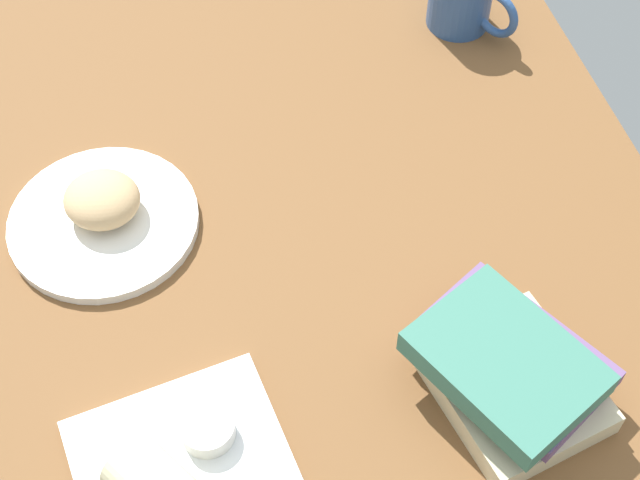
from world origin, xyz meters
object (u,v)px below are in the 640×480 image
at_px(sauce_cup, 208,429).
at_px(book_stack, 510,371).
at_px(round_plate, 104,222).
at_px(square_plate, 187,477).
at_px(scone_pastry, 102,199).

height_order(sauce_cup, book_stack, book_stack).
bearing_deg(book_stack, round_plate, -130.92).
height_order(round_plate, square_plate, square_plate).
relative_size(scone_pastry, book_stack, 0.38).
relative_size(round_plate, book_stack, 0.94).
xyz_separation_m(square_plate, sauce_cup, (-0.04, 0.03, 0.02)).
height_order(square_plate, sauce_cup, sauce_cup).
bearing_deg(sauce_cup, square_plate, -39.18).
bearing_deg(square_plate, sauce_cup, 140.82).
distance_m(scone_pastry, book_stack, 0.52).
height_order(round_plate, book_stack, book_stack).
bearing_deg(round_plate, square_plate, 6.40).
bearing_deg(sauce_cup, book_stack, 85.43).
bearing_deg(scone_pastry, square_plate, 5.52).
bearing_deg(scone_pastry, sauce_cup, 11.44).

